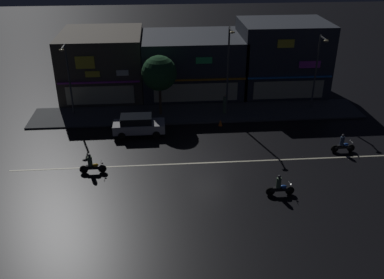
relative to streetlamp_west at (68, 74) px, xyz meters
name	(u,v)px	position (x,y,z in m)	size (l,w,h in m)	color
ground_plane	(209,163)	(11.51, -9.54, -4.04)	(140.00, 140.00, 0.00)	black
lane_divider_stripe	(209,163)	(11.51, -9.54, -4.04)	(29.05, 0.16, 0.01)	beige
sidewalk_far	(198,113)	(11.51, -0.42, -3.97)	(30.58, 4.45, 0.14)	#424447
storefront_left_block	(192,64)	(11.51, 5.82, -1.11)	(10.19, 8.19, 5.88)	#2D333D
storefront_center_block	(282,57)	(20.68, 5.12, -0.42)	(8.75, 6.80, 7.26)	#2D333D
storefront_right_block	(103,63)	(2.34, 6.09, -0.91)	(8.05, 8.74, 6.28)	#4C443A
streetlamp_west	(68,74)	(0.00, 0.00, 0.00)	(0.44, 1.64, 6.55)	#47494C
streetlamp_mid	(228,65)	(14.13, -0.98, 0.75)	(0.44, 1.64, 7.99)	#47494C
streetlamp_east	(317,67)	(22.49, -0.21, 0.20)	(0.44, 1.64, 6.93)	#47494C
pedestrian_on_sidewalk	(225,104)	(14.02, -0.64, -3.08)	(0.39, 0.39, 1.78)	#4C664C
street_tree	(159,73)	(8.04, -0.48, 0.03)	(3.15, 3.15, 5.52)	#473323
parked_car_near_kerb	(138,125)	(6.13, -4.26, -3.18)	(4.30, 1.98, 1.67)	silver
motorcycle_lead	(280,187)	(15.59, -14.06, -3.41)	(1.90, 0.60, 1.52)	black
motorcycle_following	(343,145)	(22.03, -8.68, -3.41)	(1.90, 0.60, 1.52)	black
motorcycle_opposite_lane	(92,165)	(3.04, -10.28, -3.41)	(1.90, 0.60, 1.52)	black
traffic_cone	(220,123)	(13.26, -3.12, -3.77)	(0.36, 0.36, 0.55)	orange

